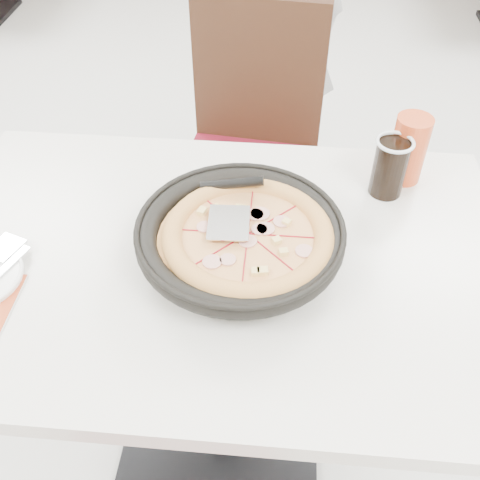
# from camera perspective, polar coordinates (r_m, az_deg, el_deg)

# --- Properties ---
(floor) EXTENTS (7.00, 7.00, 0.00)m
(floor) POSITION_cam_1_polar(r_m,az_deg,el_deg) (1.96, -6.27, -9.33)
(floor) COLOR #AFAFAA
(floor) RESTS_ON ground
(main_table) EXTENTS (1.29, 0.95, 0.75)m
(main_table) POSITION_cam_1_polar(r_m,az_deg,el_deg) (1.44, -2.12, -11.92)
(main_table) COLOR silver
(main_table) RESTS_ON floor
(chair_far) EXTENTS (0.46, 0.46, 0.95)m
(chair_far) POSITION_cam_1_polar(r_m,az_deg,el_deg) (1.82, 0.67, 7.22)
(chair_far) COLOR black
(chair_far) RESTS_ON floor
(trivet) EXTENTS (0.15, 0.15, 0.04)m
(trivet) POSITION_cam_1_polar(r_m,az_deg,el_deg) (1.11, -0.84, -1.90)
(trivet) COLOR black
(trivet) RESTS_ON main_table
(pizza_pan) EXTENTS (0.36, 0.36, 0.01)m
(pizza_pan) POSITION_cam_1_polar(r_m,az_deg,el_deg) (1.11, 0.00, -0.30)
(pizza_pan) COLOR black
(pizza_pan) RESTS_ON trivet
(pizza) EXTENTS (0.39, 0.39, 0.02)m
(pizza) POSITION_cam_1_polar(r_m,az_deg,el_deg) (1.08, 0.80, -0.19)
(pizza) COLOR #B67D3B
(pizza) RESTS_ON pizza_pan
(pizza_server) EXTENTS (0.08, 0.10, 0.00)m
(pizza_server) POSITION_cam_1_polar(r_m,az_deg,el_deg) (1.07, -1.16, 1.79)
(pizza_server) COLOR silver
(pizza_server) RESTS_ON pizza
(cola_glass) EXTENTS (0.08, 0.08, 0.13)m
(cola_glass) POSITION_cam_1_polar(r_m,az_deg,el_deg) (1.29, 14.94, 7.03)
(cola_glass) COLOR black
(cola_glass) RESTS_ON main_table
(red_cup) EXTENTS (0.09, 0.09, 0.16)m
(red_cup) POSITION_cam_1_polar(r_m,az_deg,el_deg) (1.34, 16.74, 8.84)
(red_cup) COLOR #C5421C
(red_cup) RESTS_ON main_table
(diner_person) EXTENTS (0.66, 0.51, 1.59)m
(diner_person) POSITION_cam_1_polar(r_m,az_deg,el_deg) (2.13, 2.19, 22.91)
(diner_person) COLOR #B7B6BB
(diner_person) RESTS_ON floor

